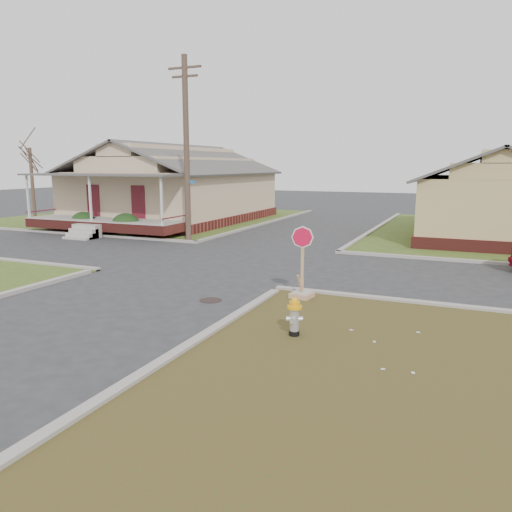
% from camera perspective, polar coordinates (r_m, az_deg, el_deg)
% --- Properties ---
extents(ground, '(120.00, 120.00, 0.00)m').
position_cam_1_polar(ground, '(15.91, -11.31, -3.73)').
color(ground, '#2B2B2D').
rests_on(ground, ground).
extents(verge_far_left, '(19.00, 19.00, 0.05)m').
position_cam_1_polar(verge_far_left, '(37.84, -12.00, 4.36)').
color(verge_far_left, '#384F1C').
rests_on(verge_far_left, ground).
extents(curbs, '(80.00, 40.00, 0.12)m').
position_cam_1_polar(curbs, '(20.11, -3.19, -0.61)').
color(curbs, gray).
rests_on(curbs, ground).
extents(manhole, '(0.64, 0.64, 0.01)m').
position_cam_1_polar(manhole, '(14.37, -5.20, -5.06)').
color(manhole, black).
rests_on(manhole, ground).
extents(corner_house, '(10.10, 15.50, 5.30)m').
position_cam_1_polar(corner_house, '(34.91, -9.35, 7.67)').
color(corner_house, maroon).
rests_on(corner_house, ground).
extents(side_house_yellow, '(7.60, 11.60, 4.70)m').
position_cam_1_polar(side_house_yellow, '(29.20, 25.82, 6.12)').
color(side_house_yellow, maroon).
rests_on(side_house_yellow, ground).
extents(utility_pole, '(1.80, 0.28, 9.00)m').
position_cam_1_polar(utility_pole, '(25.22, -7.95, 12.17)').
color(utility_pole, '#3B2A22').
rests_on(utility_pole, ground).
extents(tree_far_left, '(0.22, 0.22, 4.90)m').
position_cam_1_polar(tree_far_left, '(36.50, -24.18, 7.37)').
color(tree_far_left, '#3B2A22').
rests_on(tree_far_left, verge_far_left).
extents(fire_hydrant, '(0.33, 0.33, 0.88)m').
position_cam_1_polar(fire_hydrant, '(11.21, 4.42, -6.70)').
color(fire_hydrant, black).
rests_on(fire_hydrant, ground).
extents(stop_sign, '(0.59, 0.58, 2.08)m').
position_cam_1_polar(stop_sign, '(14.39, 5.28, -3.02)').
color(stop_sign, '#A37B58').
rests_on(stop_sign, ground).
extents(hedge_left, '(1.49, 1.22, 1.14)m').
position_cam_1_polar(hedge_left, '(30.17, -19.10, 3.69)').
color(hedge_left, '#173312').
rests_on(hedge_left, verge_far_left).
extents(hedge_right, '(1.54, 1.26, 1.17)m').
position_cam_1_polar(hedge_right, '(27.97, -14.64, 3.48)').
color(hedge_right, '#173312').
rests_on(hedge_right, verge_far_left).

